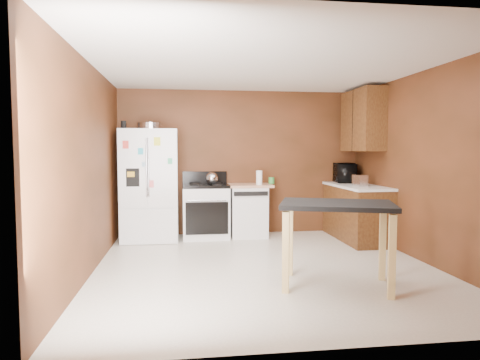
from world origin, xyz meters
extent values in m
plane|color=beige|center=(0.00, 0.00, 0.00)|extent=(4.50, 4.50, 0.00)
plane|color=white|center=(0.00, 0.00, 2.50)|extent=(4.50, 4.50, 0.00)
plane|color=brown|center=(0.00, 2.25, 1.25)|extent=(4.20, 0.00, 4.20)
plane|color=brown|center=(0.00, -2.25, 1.25)|extent=(4.20, 0.00, 4.20)
plane|color=brown|center=(-2.10, 0.00, 1.25)|extent=(0.00, 4.50, 4.50)
plane|color=brown|center=(2.10, 0.00, 1.25)|extent=(0.00, 4.50, 4.50)
cylinder|color=silver|center=(-1.53, 1.82, 1.85)|extent=(0.41, 0.41, 0.10)
cylinder|color=black|center=(-1.94, 1.83, 1.86)|extent=(0.09, 0.09, 0.13)
sphere|color=silver|center=(-0.54, 1.83, 1.00)|extent=(0.20, 0.20, 0.20)
cylinder|color=white|center=(0.24, 1.79, 1.01)|extent=(0.11, 0.11, 0.24)
cylinder|color=green|center=(0.50, 2.02, 0.94)|extent=(0.10, 0.10, 0.11)
cube|color=silver|center=(1.77, 1.26, 0.99)|extent=(0.18, 0.26, 0.18)
imported|color=black|center=(1.81, 2.02, 1.05)|extent=(0.43, 0.59, 0.31)
cube|color=white|center=(-1.55, 1.88, 0.90)|extent=(0.90, 0.75, 1.80)
cube|color=white|center=(-1.78, 1.49, 1.18)|extent=(0.43, 0.02, 1.20)
cube|color=white|center=(-1.32, 1.49, 1.18)|extent=(0.43, 0.02, 1.20)
cube|color=white|center=(-1.55, 1.49, 0.28)|extent=(0.88, 0.02, 0.54)
cube|color=black|center=(-1.78, 1.48, 1.05)|extent=(0.20, 0.01, 0.28)
cylinder|color=silver|center=(-1.56, 1.46, 1.20)|extent=(0.02, 0.02, 0.90)
cylinder|color=silver|center=(-1.54, 1.46, 1.20)|extent=(0.02, 0.02, 0.90)
cube|color=#E03E34|center=(-1.87, 1.46, 1.55)|extent=(0.09, 0.00, 0.12)
cube|color=#31B5D0|center=(-1.65, 1.46, 1.45)|extent=(0.08, 0.00, 0.10)
cube|color=#FAFF35|center=(-1.40, 1.46, 1.60)|extent=(0.10, 0.00, 0.13)
cube|color=#45C284|center=(-1.21, 1.46, 1.30)|extent=(0.07, 0.00, 0.09)
cube|color=gold|center=(-1.80, 1.46, 1.10)|extent=(0.11, 0.00, 0.08)
cube|color=#FF7175|center=(-1.50, 1.46, 0.95)|extent=(0.08, 0.00, 0.11)
cube|color=white|center=(-1.25, 1.46, 0.80)|extent=(0.09, 0.00, 0.10)
cube|color=#8DB9D3|center=(-1.60, 1.46, 1.25)|extent=(0.07, 0.00, 0.07)
cube|color=white|center=(-0.64, 1.93, 0.42)|extent=(0.76, 0.65, 0.85)
cube|color=black|center=(-0.64, 1.93, 0.88)|extent=(0.76, 0.65, 0.05)
cube|color=black|center=(-0.64, 2.21, 1.00)|extent=(0.76, 0.06, 0.20)
cube|color=black|center=(-0.64, 1.59, 0.38)|extent=(0.68, 0.02, 0.52)
cylinder|color=silver|center=(-0.64, 1.58, 0.67)|extent=(0.62, 0.02, 0.02)
cylinder|color=black|center=(-0.82, 2.08, 0.91)|extent=(0.17, 0.17, 0.02)
cylinder|color=black|center=(-0.46, 2.08, 0.91)|extent=(0.17, 0.17, 0.02)
cylinder|color=black|center=(-0.82, 1.77, 0.91)|extent=(0.17, 0.17, 0.02)
cylinder|color=black|center=(-0.46, 1.77, 0.91)|extent=(0.17, 0.17, 0.02)
cube|color=white|center=(0.08, 1.95, 0.42)|extent=(0.60, 0.60, 0.85)
cube|color=black|center=(0.08, 1.64, 0.76)|extent=(0.56, 0.02, 0.07)
cube|color=tan|center=(0.08, 1.95, 0.87)|extent=(0.78, 0.62, 0.04)
cube|color=brown|center=(1.80, 1.45, 0.43)|extent=(0.60, 1.55, 0.86)
cube|color=white|center=(1.80, 1.45, 0.88)|extent=(0.63, 1.58, 0.04)
cube|color=brown|center=(1.93, 1.55, 1.95)|extent=(0.35, 1.05, 1.00)
cube|color=black|center=(1.75, 1.55, 1.95)|extent=(0.01, 0.01, 1.00)
cube|color=black|center=(0.62, -0.83, 0.88)|extent=(1.36, 1.11, 0.05)
cube|color=tan|center=(0.22, -0.36, 0.42)|extent=(0.09, 0.09, 0.84)
cube|color=tan|center=(1.21, -0.69, 0.42)|extent=(0.09, 0.09, 0.84)
cube|color=tan|center=(0.02, -0.97, 0.42)|extent=(0.09, 0.09, 0.84)
cube|color=tan|center=(1.01, -1.30, 0.42)|extent=(0.09, 0.09, 0.84)
camera|label=1|loc=(-1.02, -5.19, 1.47)|focal=32.00mm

